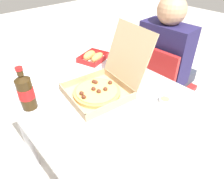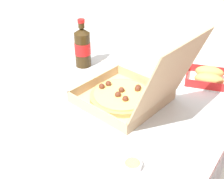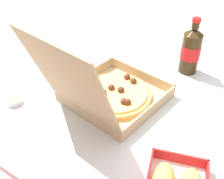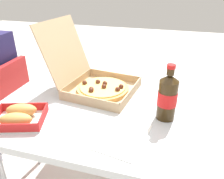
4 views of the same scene
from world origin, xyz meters
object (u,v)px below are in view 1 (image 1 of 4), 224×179
chair (159,86)px  cola_bottle (26,92)px  paper_menu (40,83)px  diner_person (167,60)px  pizza_box_open (103,85)px  bread_side_box (93,57)px  dipping_sauce_cup (165,100)px

chair → cola_bottle: (-0.10, -0.96, 0.36)m
paper_menu → cola_bottle: bearing=-29.2°
chair → diner_person: (-0.00, 0.06, 0.21)m
pizza_box_open → cola_bottle: (-0.15, -0.34, 0.05)m
cola_bottle → paper_menu: 0.23m
chair → cola_bottle: 1.03m
chair → diner_person: size_ratio=0.72×
pizza_box_open → diner_person: bearing=93.9°
diner_person → pizza_box_open: bearing=-86.1°
bread_side_box → dipping_sauce_cup: 0.60m
bread_side_box → cola_bottle: 0.57m
pizza_box_open → dipping_sauce_cup: (0.27, 0.18, -0.04)m
pizza_box_open → bread_side_box: (-0.33, 0.19, -0.02)m
diner_person → pizza_box_open: diner_person is taller
cola_bottle → dipping_sauce_cup: size_ratio=4.00×
cola_bottle → dipping_sauce_cup: cola_bottle is taller
bread_side_box → paper_menu: bread_side_box is taller
dipping_sauce_cup → paper_menu: bearing=-146.2°
cola_bottle → paper_menu: bearing=141.3°
pizza_box_open → bread_side_box: size_ratio=1.94×
pizza_box_open → dipping_sauce_cup: bearing=33.3°
chair → pizza_box_open: (0.04, -0.61, 0.31)m
pizza_box_open → dipping_sauce_cup: pizza_box_open is taller
bread_side_box → dipping_sauce_cup: size_ratio=4.06×
diner_person → pizza_box_open: size_ratio=2.62×
cola_bottle → paper_menu: (-0.16, 0.13, -0.09)m
chair → bread_side_box: (-0.29, -0.42, 0.29)m
chair → paper_menu: 0.91m
diner_person → cola_bottle: 1.03m
chair → pizza_box_open: 0.69m
cola_bottle → dipping_sauce_cup: (0.42, 0.52, -0.08)m
pizza_box_open → cola_bottle: size_ratio=1.96×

